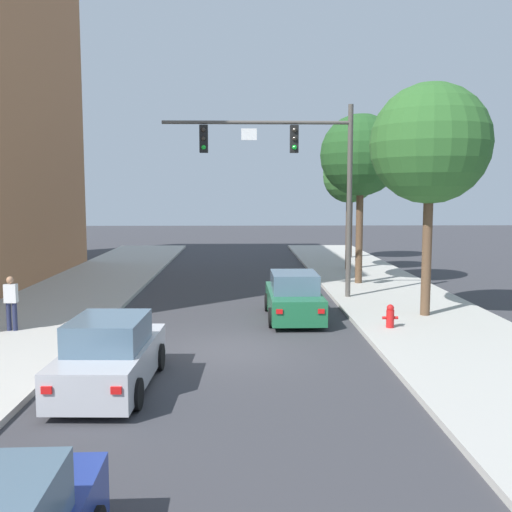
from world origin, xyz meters
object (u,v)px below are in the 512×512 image
Objects in this scene: pedestrian_sidewalk_left_walker at (11,301)px; street_tree_farthest at (351,172)px; car_following_silver at (111,356)px; street_tree_nearest at (430,144)px; traffic_signal_mast at (296,164)px; street_tree_third at (350,177)px; fire_hydrant at (390,316)px; car_lead_green at (294,298)px; street_tree_second at (361,156)px.

street_tree_farthest reaches higher than pedestrian_sidewalk_left_walker.
car_following_silver is 12.42m from street_tree_nearest.
traffic_signal_mast is 14.84m from street_tree_farthest.
traffic_signal_mast is at bearing 31.34° from pedestrian_sidewalk_left_walker.
traffic_signal_mast is at bearing 64.31° from car_following_silver.
street_tree_third is (-0.44, 11.93, -0.75)m from street_tree_nearest.
street_tree_nearest is 17.62m from street_tree_farthest.
pedestrian_sidewalk_left_walker is (-9.00, -5.48, -4.32)m from traffic_signal_mast.
street_tree_farthest is (2.33, 19.42, 5.02)m from fire_hydrant.
traffic_signal_mast is 10.42× the size of fire_hydrant.
car_following_silver is at bearing -146.20° from fire_hydrant.
traffic_signal_mast reaches higher than car_lead_green.
car_lead_green is at bearing -117.53° from street_tree_second.
street_tree_nearest is (4.09, -3.56, 0.46)m from traffic_signal_mast.
car_following_silver is at bearing -120.67° from street_tree_second.
street_tree_nearest is at bearing -40.99° from traffic_signal_mast.
traffic_signal_mast is at bearing -108.76° from street_tree_farthest.
street_tree_farthest is at bearing 83.15° from fire_hydrant.
car_following_silver is 0.56× the size of street_tree_nearest.
car_lead_green is 0.59× the size of street_tree_farthest.
street_tree_second is 10.64m from street_tree_farthest.
car_lead_green is 5.90× the size of fire_hydrant.
street_tree_nearest is at bearing -92.22° from street_tree_farthest.
traffic_signal_mast is 0.98× the size of street_tree_second.
street_tree_farthest is at bearing 73.63° from car_lead_green.
street_tree_nearest is 1.07× the size of street_tree_farthest.
fire_hydrant is at bearing -65.54° from traffic_signal_mast.
traffic_signal_mast is 1.75× the size of car_following_silver.
street_tree_nearest reaches higher than traffic_signal_mast.
street_tree_second is at bearing -98.24° from street_tree_farthest.
street_tree_farthest is at bearing 78.88° from street_tree_third.
pedestrian_sidewalk_left_walker is (-4.03, 4.85, 0.34)m from car_following_silver.
street_tree_third reaches higher than car_following_silver.
street_tree_nearest reaches higher than street_tree_farthest.
street_tree_third reaches higher than car_lead_green.
street_tree_nearest is (9.06, 6.77, 5.12)m from car_following_silver.
street_tree_third is at bearing 71.18° from car_lead_green.
traffic_signal_mast is 4.82m from street_tree_second.
car_lead_green is at bearing -95.83° from traffic_signal_mast.
traffic_signal_mast is 9.14m from street_tree_third.
street_tree_nearest is 1.01× the size of street_tree_second.
street_tree_second is at bearing 84.82° from fire_hydrant.
car_lead_green is 0.55× the size of street_tree_nearest.
street_tree_second is (-0.84, 7.08, 0.07)m from street_tree_nearest.
car_lead_green is (-0.34, -3.37, -4.66)m from traffic_signal_mast.
street_tree_second is (8.21, 13.85, 5.20)m from car_following_silver.
street_tree_second is at bearing 47.34° from traffic_signal_mast.
street_tree_third is at bearing 92.09° from street_tree_nearest.
pedestrian_sidewalk_left_walker reaches higher than fire_hydrant.
car_following_silver is (-4.97, -10.33, -4.66)m from traffic_signal_mast.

